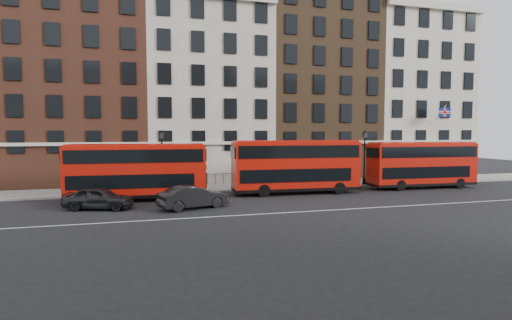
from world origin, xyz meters
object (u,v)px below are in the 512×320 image
object	(u,v)px
bus_d	(421,164)
car_rear	(99,198)
bus_b	(137,170)
car_front	(194,197)
bus_c	(295,165)
traffic_light	(433,159)

from	to	relation	value
bus_d	car_rear	world-z (taller)	bus_d
bus_b	car_front	bearing A→B (deg)	-45.21
bus_b	bus_d	bearing A→B (deg)	3.36
bus_c	car_front	bearing A→B (deg)	-151.90
bus_c	bus_d	bearing A→B (deg)	2.80
bus_b	car_front	world-z (taller)	bus_b
bus_b	traffic_light	bearing A→B (deg)	9.54
car_front	traffic_light	bearing A→B (deg)	-92.29
car_front	bus_d	bearing A→B (deg)	-97.38
bus_b	traffic_light	size ratio (longest dim) A/B	3.22
bus_c	traffic_light	size ratio (longest dim) A/B	3.37
traffic_light	car_rear	bearing A→B (deg)	-169.08
car_front	traffic_light	xyz separation A→B (m)	(25.77, 7.56, 1.65)
bus_c	traffic_light	bearing A→B (deg)	13.75
car_front	traffic_light	world-z (taller)	traffic_light
bus_c	traffic_light	distance (m)	16.87
car_rear	bus_c	bearing A→B (deg)	-62.56
bus_b	bus_d	size ratio (longest dim) A/B	1.01
bus_c	car_front	xyz separation A→B (m)	(-9.21, -4.35, -1.66)
car_rear	bus_b	bearing A→B (deg)	-22.96
bus_d	car_front	size ratio (longest dim) A/B	2.15
bus_b	bus_d	distance (m)	25.71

